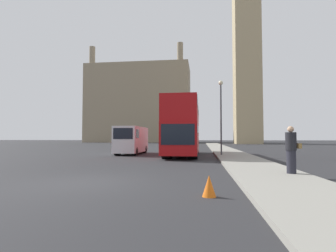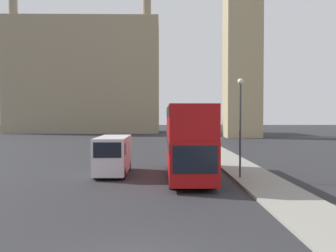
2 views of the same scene
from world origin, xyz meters
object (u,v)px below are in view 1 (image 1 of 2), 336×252
object	(u,v)px
red_double_decker_bus	(183,126)
pedestrian	(291,150)
street_lamp	(221,106)
white_van	(131,140)

from	to	relation	value
red_double_decker_bus	pedestrian	size ratio (longest dim) A/B	5.73
red_double_decker_bus	street_lamp	world-z (taller)	street_lamp
white_van	street_lamp	xyz separation A→B (m)	(7.99, -2.17, 2.72)
red_double_decker_bus	pedestrian	bearing A→B (deg)	-66.96
white_van	pedestrian	bearing A→B (deg)	-52.80
pedestrian	street_lamp	bearing A→B (deg)	99.68
pedestrian	white_van	bearing A→B (deg)	127.20
red_double_decker_bus	white_van	size ratio (longest dim) A/B	1.88
street_lamp	red_double_decker_bus	bearing A→B (deg)	164.31
red_double_decker_bus	white_van	world-z (taller)	red_double_decker_bus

